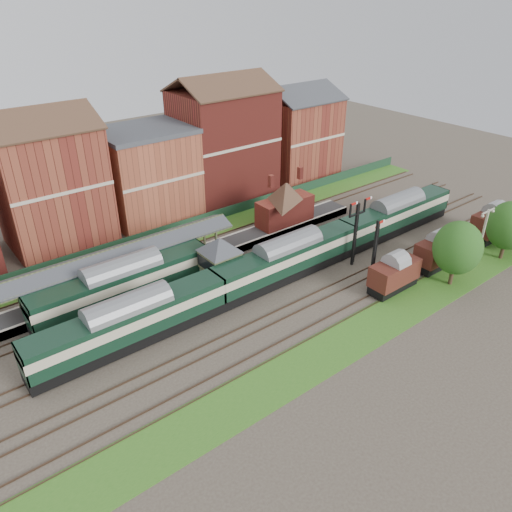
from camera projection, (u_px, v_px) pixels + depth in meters
ground at (260, 289)px, 54.86m from camera, size 160.00×160.00×0.00m
grass_back at (185, 237)px, 65.82m from camera, size 90.00×4.50×0.06m
grass_front at (340, 344)px, 46.62m from camera, size 90.00×5.00×0.06m
fence at (177, 227)px, 66.84m from camera, size 90.00×0.12×1.50m
platform at (175, 265)px, 58.60m from camera, size 55.00×3.40×1.00m
signal_box at (220, 261)px, 53.91m from camera, size 5.40×5.40×6.00m
brick_hut at (276, 255)px, 59.21m from camera, size 3.20×2.64×2.94m
station_building at (285, 202)px, 66.11m from camera, size 8.10×8.10×5.90m
canopy at (124, 249)px, 53.37m from camera, size 26.00×3.89×4.08m
semaphore_bracket at (356, 230)px, 57.40m from camera, size 3.60×0.25×8.18m
semaphore_siding at (374, 253)px, 53.45m from camera, size 1.23×0.25×8.00m
yard_lamp at (483, 233)px, 58.00m from camera, size 2.60×0.22×7.00m
town_backdrop at (146, 169)px, 68.50m from camera, size 69.00×10.00×16.00m
dmu_train at (288, 258)px, 55.74m from camera, size 57.58×3.02×4.42m
platform_railcar at (124, 283)px, 51.15m from camera, size 19.37×3.05×4.46m
goods_van_a at (394, 274)px, 53.82m from camera, size 5.92×2.56×3.59m
goods_van_b at (438, 251)px, 58.13m from camera, size 6.09×2.64×3.70m
goods_van_c at (493, 223)px, 64.56m from camera, size 6.52×2.82×3.95m
tree_near at (509, 226)px, 58.79m from camera, size 5.11×5.11×7.38m
tree_far at (458, 248)px, 53.58m from camera, size 5.21×5.21×7.60m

